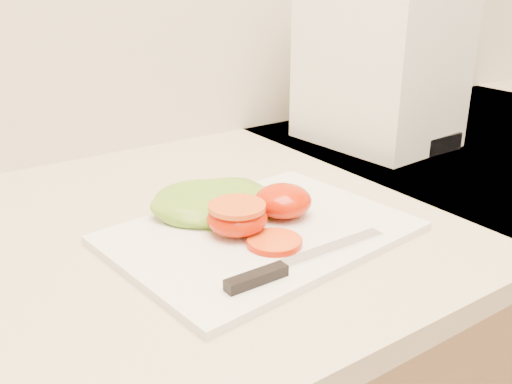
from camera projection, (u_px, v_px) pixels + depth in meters
stove at (469, 341)px, 1.26m from camera, size 0.76×0.66×0.93m
cutting_board at (261, 233)px, 0.69m from camera, size 0.37×0.28×0.01m
tomato_half_dome at (283, 201)px, 0.72m from camera, size 0.07×0.07×0.04m
tomato_half_cut at (237, 217)px, 0.67m from camera, size 0.07×0.07×0.04m
tomato_slice_0 at (274, 242)px, 0.65m from camera, size 0.06×0.06×0.01m
lettuce_leaf_0 at (215, 203)px, 0.72m from camera, size 0.19×0.17×0.03m
lettuce_leaf_1 at (239, 195)px, 0.75m from camera, size 0.14×0.14×0.02m
knife at (288, 265)px, 0.60m from camera, size 0.22×0.03×0.01m
appliance at (380, 59)px, 1.01m from camera, size 0.22×0.26×0.30m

